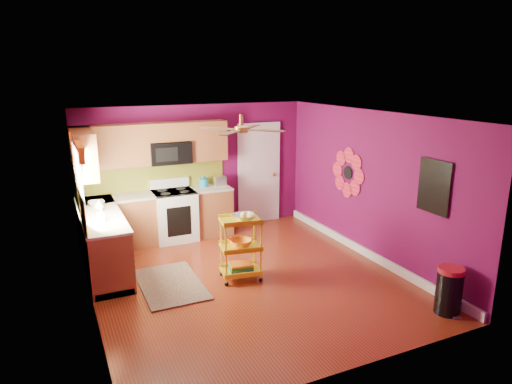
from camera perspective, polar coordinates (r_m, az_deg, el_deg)
name	(u,v)px	position (r m, az deg, el deg)	size (l,w,h in m)	color
ground	(248,279)	(7.17, -1.05, -10.76)	(5.00, 5.00, 0.00)	maroon
room_envelope	(249,175)	(6.64, -0.91, 2.09)	(4.54, 5.04, 2.52)	#620B44
lower_cabinets	(135,229)	(8.28, -14.84, -4.46)	(2.81, 2.31, 0.94)	brown
electric_range	(174,215)	(8.75, -10.16, -2.81)	(0.76, 0.66, 1.13)	white
upper_cabinetry	(132,148)	(8.31, -15.20, 5.31)	(2.80, 2.30, 1.26)	brown
left_window	(78,168)	(7.12, -21.32, 2.78)	(0.08, 1.35, 1.08)	white
panel_door	(259,174)	(9.50, 0.35, 2.21)	(0.95, 0.11, 2.15)	white
right_wall_art	(383,178)	(7.57, 15.60, 1.65)	(0.04, 2.74, 1.04)	black
ceiling_fan	(241,129)	(6.70, -1.84, 7.91)	(1.01, 1.01, 0.26)	#BF8C3F
shag_rug	(171,284)	(7.09, -10.63, -11.24)	(0.88, 1.43, 0.02)	black
rolling_cart	(241,245)	(6.95, -1.86, -6.65)	(0.66, 0.53, 1.08)	yellow
trash_can	(449,290)	(6.61, 22.98, -11.26)	(0.43, 0.43, 0.64)	black
teal_kettle	(204,182)	(8.87, -6.56, 1.19)	(0.18, 0.18, 0.21)	teal
toaster	(220,181)	(8.92, -4.50, 1.36)	(0.22, 0.15, 0.18)	beige
soap_bottle_a	(101,215)	(7.16, -18.75, -2.77)	(0.08, 0.08, 0.18)	#EA3F72
soap_bottle_b	(99,205)	(7.70, -19.00, -1.58)	(0.14, 0.14, 0.18)	white
counter_dish	(97,203)	(8.06, -19.31, -1.33)	(0.27, 0.27, 0.07)	white
counter_cup	(100,215)	(7.32, -18.87, -2.79)	(0.11, 0.11, 0.09)	white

